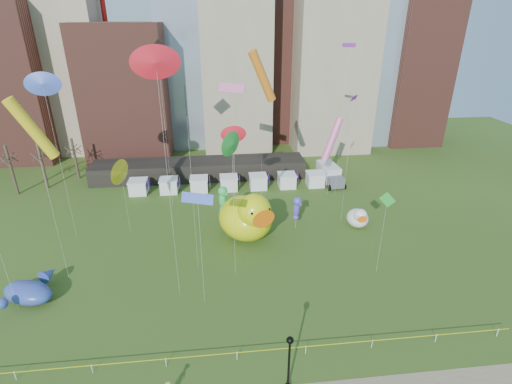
{
  "coord_description": "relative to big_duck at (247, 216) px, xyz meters",
  "views": [
    {
      "loc": [
        -1.06,
        -24.15,
        26.88
      ],
      "look_at": [
        2.55,
        8.25,
        12.0
      ],
      "focal_mm": 27.0,
      "sensor_mm": 36.0,
      "label": 1
    }
  ],
  "objects": [
    {
      "name": "kite_9",
      "position": [
        -1.0,
        11.42,
        14.38
      ],
      "size": [
        3.69,
        2.47,
        18.33
      ],
      "color": "silver",
      "rests_on": "ground"
    },
    {
      "name": "kite_0",
      "position": [
        -8.19,
        -10.59,
        20.21
      ],
      "size": [
        2.76,
        1.03,
        24.9
      ],
      "color": "silver",
      "rests_on": "ground"
    },
    {
      "name": "kite_5",
      "position": [
        -22.92,
        3.35,
        16.6
      ],
      "size": [
        2.73,
        0.62,
        21.25
      ],
      "color": "silver",
      "rests_on": "ground"
    },
    {
      "name": "seahorse_green",
      "position": [
        -3.03,
        3.31,
        1.35
      ],
      "size": [
        1.69,
        1.87,
        6.2
      ],
      "rotation": [
        0.0,
        0.0,
        0.43
      ],
      "color": "silver",
      "rests_on": "ground"
    },
    {
      "name": "bare_trees",
      "position": [
        -32.84,
        20.76,
        0.73
      ],
      "size": [
        8.44,
        6.44,
        8.5
      ],
      "color": "#382B21",
      "rests_on": "ground"
    },
    {
      "name": "kite_7",
      "position": [
        15.4,
        11.26,
        19.49
      ],
      "size": [
        1.82,
        0.94,
        23.59
      ],
      "color": "silver",
      "rests_on": "ground"
    },
    {
      "name": "pavilion",
      "position": [
        -6.68,
        22.22,
        -1.68
      ],
      "size": [
        38.0,
        6.0,
        3.2
      ],
      "primitive_type": "cube",
      "color": "black",
      "rests_on": "ground"
    },
    {
      "name": "box_truck",
      "position": [
        16.23,
        17.52,
        -1.69
      ],
      "size": [
        3.49,
        7.5,
        3.09
      ],
      "rotation": [
        0.0,
        0.0,
        0.1
      ],
      "color": "silver",
      "rests_on": "ground"
    },
    {
      "name": "kite_2",
      "position": [
        -6.36,
        -5.88,
        15.81
      ],
      "size": [
        0.2,
        2.98,
        20.94
      ],
      "color": "silver",
      "rests_on": "ground"
    },
    {
      "name": "seahorse_purple",
      "position": [
        6.91,
        1.85,
        0.08
      ],
      "size": [
        1.47,
        1.67,
        4.8
      ],
      "rotation": [
        0.0,
        0.0,
        0.33
      ],
      "color": "silver",
      "rests_on": "ground"
    },
    {
      "name": "kite_8",
      "position": [
        -1.44,
        1.01,
        10.68
      ],
      "size": [
        2.11,
        0.5,
        15.03
      ],
      "color": "silver",
      "rests_on": "ground"
    },
    {
      "name": "skyline",
      "position": [
        -0.43,
        41.28,
        18.16
      ],
      "size": [
        101.0,
        23.0,
        68.0
      ],
      "color": "brown",
      "rests_on": "ground"
    },
    {
      "name": "kite_3",
      "position": [
        -2.07,
        -7.65,
        12.22
      ],
      "size": [
        1.52,
        2.21,
        16.72
      ],
      "color": "silver",
      "rests_on": "ground"
    },
    {
      "name": "small_duck",
      "position": [
        15.61,
        1.39,
        -1.84
      ],
      "size": [
        3.29,
        4.22,
        3.14
      ],
      "rotation": [
        0.0,
        0.0,
        -0.09
      ],
      "color": "white",
      "rests_on": "ground"
    },
    {
      "name": "kite_10",
      "position": [
        -10.76,
        11.27,
        18.92
      ],
      "size": [
        3.22,
        0.92,
        24.25
      ],
      "color": "silver",
      "rests_on": "ground"
    },
    {
      "name": "lamppost",
      "position": [
        1.14,
        -22.98,
        0.05
      ],
      "size": [
        0.57,
        0.57,
        5.44
      ],
      "color": "black",
      "rests_on": "footpath"
    },
    {
      "name": "whale_inflatable",
      "position": [
        -23.47,
        -9.71,
        -2.16
      ],
      "size": [
        6.27,
        6.88,
        2.45
      ],
      "rotation": [
        0.0,
        0.0,
        -0.41
      ],
      "color": "#3F3BA1",
      "rests_on": "ground"
    },
    {
      "name": "kite_4",
      "position": [
        -20.76,
        -6.44,
        13.97
      ],
      "size": [
        3.83,
        2.62,
        20.43
      ],
      "color": "silver",
      "rests_on": "ground"
    },
    {
      "name": "kite_13",
      "position": [
        -5.53,
        -11.93,
        8.48
      ],
      "size": [
        3.05,
        1.48,
        12.28
      ],
      "color": "silver",
      "rests_on": "ground"
    },
    {
      "name": "kite_15",
      "position": [
        13.93,
        3.37,
        14.02
      ],
      "size": [
        1.49,
        1.74,
        17.88
      ],
      "color": "silver",
      "rests_on": "ground"
    },
    {
      "name": "ground",
      "position": [
        -2.68,
        -19.78,
        -3.28
      ],
      "size": [
        160.0,
        160.0,
        0.0
      ],
      "primitive_type": "plane",
      "color": "#354F18",
      "rests_on": "ground"
    },
    {
      "name": "kite_1",
      "position": [
        14.59,
        12.68,
        6.01
      ],
      "size": [
        4.0,
        3.11,
        12.7
      ],
      "color": "silver",
      "rests_on": "ground"
    },
    {
      "name": "vendor_tents",
      "position": [
        -1.66,
        16.22,
        -2.18
      ],
      "size": [
        33.24,
        2.8,
        2.4
      ],
      "color": "white",
      "rests_on": "ground"
    },
    {
      "name": "kite_14",
      "position": [
        2.35,
        3.86,
        17.04
      ],
      "size": [
        3.9,
        2.28,
        23.53
      ],
      "color": "silver",
      "rests_on": "ground"
    },
    {
      "name": "kite_11",
      "position": [
        14.14,
        -9.05,
        5.76
      ],
      "size": [
        1.75,
        0.44,
        10.16
      ],
      "color": "silver",
      "rests_on": "ground"
    },
    {
      "name": "kite_12",
      "position": [
        -15.87,
        3.62,
        5.46
      ],
      "size": [
        1.17,
        3.07,
        10.28
      ],
      "color": "silver",
      "rests_on": "ground"
    },
    {
      "name": "caution_tape",
      "position": [
        -2.68,
        -19.78,
        -2.6
      ],
      "size": [
        50.0,
        0.06,
        0.9
      ],
      "color": "white",
      "rests_on": "ground"
    },
    {
      "name": "big_duck",
      "position": [
        0.0,
        0.0,
        0.0
      ],
      "size": [
        9.3,
        10.24,
        7.15
      ],
      "rotation": [
        0.0,
        0.0,
        0.39
      ],
      "color": "#D2DC0B",
      "rests_on": "ground"
    }
  ]
}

